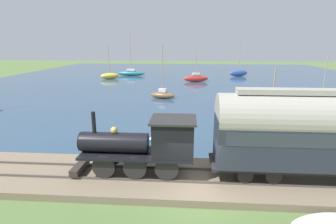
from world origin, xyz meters
name	(u,v)px	position (x,y,z in m)	size (l,w,h in m)	color
ground_plane	(193,195)	(0.00, 0.00, 0.00)	(200.00, 200.00, 0.00)	#516B38
harbor_water	(189,78)	(43.73, 0.00, 0.00)	(80.00, 80.00, 0.01)	#2D4760
rail_embankment	(193,179)	(1.20, 0.00, 0.19)	(4.45, 56.00, 0.49)	#756651
steam_locomotive	(148,142)	(1.20, 2.32, 2.16)	(2.02, 6.27, 3.20)	black
passenger_coach	(326,131)	(1.20, -6.19, 2.94)	(2.28, 10.69, 4.46)	black
sailboat_blue	(239,73)	(47.62, -10.87, 0.77)	(2.39, 4.32, 7.40)	#335199
sailboat_yellow	(110,76)	(41.32, 16.08, 0.64)	(2.84, 3.96, 6.96)	gold
sailboat_red	(196,78)	(38.33, -1.26, 0.71)	(1.96, 4.78, 7.11)	#B72D23
sailboat_teal	(131,73)	(47.17, 12.93, 0.63)	(1.76, 6.26, 9.14)	#1E707A
sailboat_brown	(163,94)	(22.46, 3.54, 0.55)	(1.73, 3.43, 6.75)	brown
sailboat_white	(321,100)	(20.89, -15.72, 0.45)	(2.30, 3.55, 5.81)	white
sailboat_black	(269,130)	(8.51, -5.97, 0.57)	(2.32, 4.55, 5.29)	black
rowboat_far_out	(329,145)	(6.54, -9.42, 0.21)	(1.54, 2.28, 0.40)	silver
rowboat_off_pier	(160,137)	(7.39, 2.32, 0.16)	(1.86, 2.05, 0.31)	silver
beached_dinghy	(323,223)	(-1.94, -4.95, 0.22)	(1.88, 3.00, 0.44)	silver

